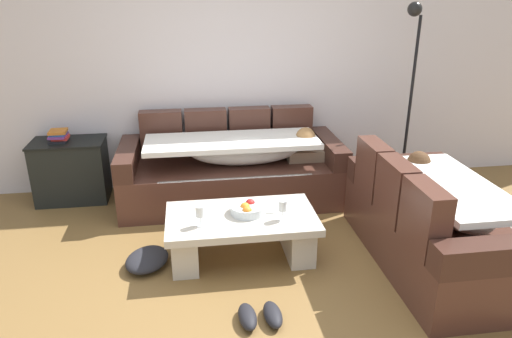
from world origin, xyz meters
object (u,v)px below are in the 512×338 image
(wine_glass_near_left, at_px, (200,212))
(wine_glass_near_right, at_px, (283,206))
(couch_along_wall, at_px, (234,169))
(couch_near_window, at_px, (434,224))
(book_stack_on_cabinet, at_px, (59,136))
(floor_lamp, at_px, (409,87))
(coffee_table, at_px, (242,231))
(crumpled_garment, at_px, (147,259))
(side_cabinet, at_px, (71,171))
(open_magazine, at_px, (261,207))
(pair_of_shoes, at_px, (260,316))
(fruit_bowl, at_px, (248,209))

(wine_glass_near_left, distance_m, wine_glass_near_right, 0.64)
(couch_along_wall, height_order, couch_near_window, same)
(book_stack_on_cabinet, relative_size, floor_lamp, 0.11)
(couch_along_wall, height_order, coffee_table, couch_along_wall)
(couch_near_window, xyz_separation_m, crumpled_garment, (-2.27, 0.25, -0.27))
(wine_glass_near_right, xyz_separation_m, book_stack_on_cabinet, (-1.98, 1.49, 0.20))
(couch_along_wall, xyz_separation_m, side_cabinet, (-1.66, 0.23, -0.01))
(crumpled_garment, bearing_deg, book_stack_on_cabinet, 122.76)
(open_magazine, xyz_separation_m, floor_lamp, (1.72, 1.09, 0.73))
(pair_of_shoes, bearing_deg, open_magazine, 80.67)
(book_stack_on_cabinet, bearing_deg, couch_along_wall, -7.61)
(coffee_table, relative_size, book_stack_on_cabinet, 5.48)
(fruit_bowl, xyz_separation_m, side_cabinet, (-1.65, 1.34, -0.10))
(fruit_bowl, xyz_separation_m, pair_of_shoes, (-0.03, -0.85, -0.38))
(coffee_table, xyz_separation_m, crumpled_garment, (-0.76, -0.03, -0.18))
(pair_of_shoes, bearing_deg, couch_along_wall, 88.99)
(fruit_bowl, bearing_deg, floor_lamp, 32.71)
(wine_glass_near_left, bearing_deg, book_stack_on_cabinet, 131.74)
(wine_glass_near_left, distance_m, floor_lamp, 2.68)
(couch_near_window, relative_size, floor_lamp, 0.89)
(coffee_table, relative_size, pair_of_shoes, 3.96)
(book_stack_on_cabinet, bearing_deg, couch_near_window, -27.53)
(wine_glass_near_left, height_order, crumpled_garment, wine_glass_near_left)
(open_magazine, height_order, floor_lamp, floor_lamp)
(couch_along_wall, relative_size, couch_near_window, 1.28)
(open_magazine, xyz_separation_m, side_cabinet, (-1.78, 1.25, -0.06))
(coffee_table, relative_size, open_magazine, 4.29)
(side_cabinet, distance_m, crumpled_garment, 1.65)
(wine_glass_near_right, distance_m, crumpled_garment, 1.16)
(coffee_table, bearing_deg, couch_near_window, -10.67)
(couch_near_window, bearing_deg, side_cabinet, 61.98)
(wine_glass_near_right, bearing_deg, side_cabinet, 142.00)
(couch_along_wall, relative_size, pair_of_shoes, 7.33)
(side_cabinet, xyz_separation_m, floor_lamp, (3.50, -0.15, 0.80))
(couch_along_wall, height_order, open_magazine, couch_along_wall)
(couch_near_window, bearing_deg, wine_glass_near_left, 85.21)
(side_cabinet, height_order, pair_of_shoes, side_cabinet)
(coffee_table, bearing_deg, side_cabinet, 139.44)
(coffee_table, bearing_deg, wine_glass_near_right, -21.55)
(side_cabinet, relative_size, book_stack_on_cabinet, 3.29)
(wine_glass_near_left, bearing_deg, wine_glass_near_right, 0.70)
(fruit_bowl, height_order, wine_glass_near_left, wine_glass_near_left)
(wine_glass_near_right, relative_size, book_stack_on_cabinet, 0.76)
(couch_near_window, distance_m, floor_lamp, 1.73)
(couch_near_window, relative_size, side_cabinet, 2.40)
(book_stack_on_cabinet, relative_size, pair_of_shoes, 0.72)
(wine_glass_near_left, bearing_deg, coffee_table, 21.52)
(wine_glass_near_right, distance_m, side_cabinet, 2.42)
(coffee_table, xyz_separation_m, side_cabinet, (-1.60, 1.37, 0.08))
(crumpled_garment, bearing_deg, wine_glass_near_left, -12.36)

